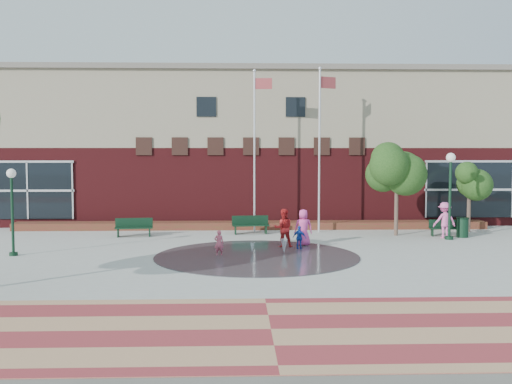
{
  "coord_description": "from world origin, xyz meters",
  "views": [
    {
      "loc": [
        -0.84,
        -21.28,
        4.37
      ],
      "look_at": [
        0.0,
        4.0,
        2.6
      ],
      "focal_mm": 42.0,
      "sensor_mm": 36.0,
      "label": 1
    }
  ],
  "objects_px": {
    "trash_can": "(462,227)",
    "child_splash": "(219,243)",
    "flagpole_left": "(255,142)",
    "flagpole_right": "(320,141)",
    "bench_left": "(134,231)"
  },
  "relations": [
    {
      "from": "flagpole_right",
      "to": "bench_left",
      "type": "relative_size",
      "value": 4.56
    },
    {
      "from": "child_splash",
      "to": "bench_left",
      "type": "bearing_deg",
      "value": -48.61
    },
    {
      "from": "flagpole_left",
      "to": "bench_left",
      "type": "relative_size",
      "value": 4.5
    },
    {
      "from": "bench_left",
      "to": "child_splash",
      "type": "distance_m",
      "value": 7.15
    },
    {
      "from": "flagpole_right",
      "to": "trash_can",
      "type": "relative_size",
      "value": 8.6
    },
    {
      "from": "trash_can",
      "to": "child_splash",
      "type": "xyz_separation_m",
      "value": [
        -12.03,
        -4.79,
        0.02
      ]
    },
    {
      "from": "flagpole_right",
      "to": "child_splash",
      "type": "height_order",
      "value": "flagpole_right"
    },
    {
      "from": "flagpole_left",
      "to": "child_splash",
      "type": "height_order",
      "value": "flagpole_left"
    },
    {
      "from": "trash_can",
      "to": "child_splash",
      "type": "relative_size",
      "value": 0.95
    },
    {
      "from": "flagpole_left",
      "to": "flagpole_right",
      "type": "relative_size",
      "value": 0.99
    },
    {
      "from": "bench_left",
      "to": "child_splash",
      "type": "relative_size",
      "value": 1.78
    },
    {
      "from": "flagpole_left",
      "to": "trash_can",
      "type": "relative_size",
      "value": 8.48
    },
    {
      "from": "flagpole_right",
      "to": "flagpole_left",
      "type": "bearing_deg",
      "value": 152.36
    },
    {
      "from": "flagpole_right",
      "to": "bench_left",
      "type": "bearing_deg",
      "value": 163.29
    },
    {
      "from": "trash_can",
      "to": "child_splash",
      "type": "bearing_deg",
      "value": -158.3
    }
  ]
}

